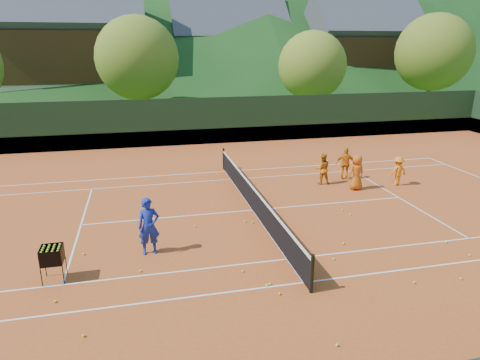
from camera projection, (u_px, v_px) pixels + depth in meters
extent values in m
plane|color=#2C561A|center=(253.00, 211.00, 16.75)|extent=(400.00, 400.00, 0.00)
cube|color=#AE481C|center=(253.00, 210.00, 16.75)|extent=(40.00, 24.00, 0.02)
imported|color=#182C9F|center=(149.00, 226.00, 13.04)|extent=(0.70, 0.51, 1.81)
imported|color=#CC6F12|center=(322.00, 169.00, 19.71)|extent=(0.79, 0.67, 1.45)
imported|color=orange|center=(346.00, 163.00, 20.39)|extent=(0.99, 0.71, 1.55)
imported|color=#CB5B12|center=(357.00, 172.00, 18.92)|extent=(0.84, 0.63, 1.57)
imported|color=orange|center=(398.00, 171.00, 19.52)|extent=(0.91, 0.56, 1.35)
sphere|color=#C7F528|center=(280.00, 294.00, 11.07)|extent=(0.07, 0.07, 0.07)
sphere|color=#C7F528|center=(243.00, 271.00, 12.18)|extent=(0.07, 0.07, 0.07)
sphere|color=#C7F528|center=(140.00, 271.00, 12.19)|extent=(0.07, 0.07, 0.07)
sphere|color=#C7F528|center=(84.00, 254.00, 13.17)|extent=(0.07, 0.07, 0.07)
sphere|color=#C7F528|center=(55.00, 301.00, 10.74)|extent=(0.07, 0.07, 0.07)
sphere|color=#C7F528|center=(470.00, 255.00, 13.11)|extent=(0.07, 0.07, 0.07)
sphere|color=#C7F528|center=(337.00, 345.00, 9.19)|extent=(0.07, 0.07, 0.07)
sphere|color=#C7F528|center=(253.00, 222.00, 15.51)|extent=(0.07, 0.07, 0.07)
sphere|color=#C7F528|center=(195.00, 226.00, 15.18)|extent=(0.07, 0.07, 0.07)
sphere|color=#C7F528|center=(274.00, 227.00, 15.12)|extent=(0.07, 0.07, 0.07)
sphere|color=#C7F528|center=(414.00, 282.00, 11.61)|extent=(0.07, 0.07, 0.07)
sphere|color=#C7F528|center=(267.00, 285.00, 11.47)|extent=(0.07, 0.07, 0.07)
sphere|color=#C7F528|center=(334.00, 259.00, 12.87)|extent=(0.07, 0.07, 0.07)
sphere|color=#C7F528|center=(343.00, 210.00, 16.68)|extent=(0.07, 0.07, 0.07)
sphere|color=#C7F528|center=(446.00, 242.00, 13.96)|extent=(0.07, 0.07, 0.07)
sphere|color=#C7F528|center=(83.00, 336.00, 9.48)|extent=(0.07, 0.07, 0.07)
sphere|color=#C7F528|center=(343.00, 243.00, 13.88)|extent=(0.07, 0.07, 0.07)
sphere|color=#C7F528|center=(46.00, 255.00, 13.09)|extent=(0.07, 0.07, 0.07)
sphere|color=#C7F528|center=(245.00, 221.00, 15.60)|extent=(0.07, 0.07, 0.07)
sphere|color=#C7F528|center=(270.00, 284.00, 11.53)|extent=(0.07, 0.07, 0.07)
sphere|color=#C7F528|center=(461.00, 279.00, 11.78)|extent=(0.07, 0.07, 0.07)
sphere|color=#C7F528|center=(350.00, 214.00, 16.24)|extent=(0.07, 0.07, 0.07)
cube|color=white|center=(304.00, 282.00, 11.66)|extent=(23.77, 0.06, 0.00)
cube|color=white|center=(226.00, 171.00, 21.84)|extent=(23.77, 0.06, 0.00)
cube|color=white|center=(287.00, 259.00, 12.93)|extent=(23.77, 0.06, 0.00)
cube|color=silver|center=(231.00, 179.00, 20.57)|extent=(23.77, 0.06, 0.00)
cube|color=white|center=(81.00, 225.00, 15.37)|extent=(0.06, 8.23, 0.00)
cube|color=silver|center=(399.00, 197.00, 18.13)|extent=(0.06, 8.23, 0.00)
cube|color=white|center=(253.00, 210.00, 16.75)|extent=(12.80, 0.06, 0.00)
cube|color=white|center=(253.00, 210.00, 16.75)|extent=(0.06, 10.97, 0.00)
cube|color=black|center=(253.00, 199.00, 16.61)|extent=(0.03, 11.97, 0.90)
cube|color=white|center=(253.00, 188.00, 16.47)|extent=(0.05, 11.97, 0.06)
cylinder|color=black|center=(312.00, 274.00, 11.03)|extent=(0.10, 0.10, 1.10)
cylinder|color=black|center=(224.00, 159.00, 22.14)|extent=(0.10, 0.10, 1.10)
cube|color=black|center=(206.00, 121.00, 27.43)|extent=(40.00, 0.05, 3.00)
cube|color=#185427|center=(206.00, 136.00, 27.74)|extent=(40.40, 0.05, 1.00)
cylinder|color=black|center=(41.00, 278.00, 11.38)|extent=(0.02, 0.02, 0.55)
cylinder|color=black|center=(63.00, 275.00, 11.50)|extent=(0.02, 0.02, 0.55)
cylinder|color=black|center=(45.00, 268.00, 11.89)|extent=(0.02, 0.02, 0.55)
cylinder|color=black|center=(66.00, 265.00, 12.01)|extent=(0.02, 0.02, 0.55)
cube|color=black|center=(53.00, 262.00, 11.61)|extent=(0.55, 0.55, 0.02)
cube|color=black|center=(50.00, 260.00, 11.29)|extent=(0.55, 0.02, 0.45)
cube|color=black|center=(54.00, 250.00, 11.80)|extent=(0.55, 0.02, 0.45)
cube|color=black|center=(41.00, 256.00, 11.48)|extent=(0.02, 0.55, 0.45)
cube|color=black|center=(63.00, 254.00, 11.60)|extent=(0.02, 0.55, 0.45)
sphere|color=#CCE526|center=(41.00, 253.00, 11.25)|extent=(0.07, 0.07, 0.07)
sphere|color=#CCE526|center=(42.00, 250.00, 11.38)|extent=(0.07, 0.07, 0.07)
sphere|color=#CCE526|center=(43.00, 248.00, 11.50)|extent=(0.07, 0.07, 0.07)
sphere|color=#CCE526|center=(44.00, 246.00, 11.63)|extent=(0.07, 0.07, 0.07)
sphere|color=#CCE526|center=(47.00, 252.00, 11.28)|extent=(0.07, 0.07, 0.07)
sphere|color=#CCE526|center=(48.00, 250.00, 11.41)|extent=(0.07, 0.07, 0.07)
sphere|color=#CCE526|center=(49.00, 248.00, 11.53)|extent=(0.07, 0.07, 0.07)
sphere|color=#CCE526|center=(50.00, 245.00, 11.66)|extent=(0.07, 0.07, 0.07)
sphere|color=#CCE526|center=(52.00, 252.00, 11.31)|extent=(0.07, 0.07, 0.07)
sphere|color=#CCE526|center=(53.00, 249.00, 11.44)|extent=(0.07, 0.07, 0.07)
sphere|color=#CCE526|center=(54.00, 247.00, 11.56)|extent=(0.07, 0.07, 0.07)
sphere|color=#CCE526|center=(55.00, 245.00, 11.69)|extent=(0.07, 0.07, 0.07)
sphere|color=#CCE526|center=(58.00, 251.00, 11.34)|extent=(0.07, 0.07, 0.07)
sphere|color=#CCE526|center=(59.00, 249.00, 11.47)|extent=(0.07, 0.07, 0.07)
sphere|color=#CCE526|center=(59.00, 247.00, 11.59)|extent=(0.07, 0.07, 0.07)
sphere|color=#CCE526|center=(60.00, 244.00, 11.72)|extent=(0.07, 0.07, 0.07)
cube|color=beige|center=(77.00, 95.00, 42.01)|extent=(12.00, 9.00, 2.88)
cube|color=#37200F|center=(73.00, 56.00, 40.89)|extent=(12.24, 9.18, 4.48)
cube|color=#43434B|center=(69.00, 25.00, 40.03)|extent=(13.80, 9.93, 9.93)
cube|color=beige|center=(228.00, 89.00, 49.23)|extent=(11.00, 8.00, 2.52)
cube|color=#351F0E|center=(228.00, 60.00, 48.25)|extent=(11.22, 8.16, 3.92)
cube|color=#404047|center=(228.00, 37.00, 47.47)|extent=(12.65, 8.82, 8.82)
cube|color=beige|center=(356.00, 89.00, 48.50)|extent=(10.00, 8.00, 2.70)
cube|color=#341D0E|center=(359.00, 58.00, 47.46)|extent=(10.20, 8.16, 4.20)
cube|color=#42424A|center=(361.00, 32.00, 46.64)|extent=(11.50, 8.82, 8.82)
cylinder|color=#3F2A19|center=(141.00, 107.00, 34.02)|extent=(0.36, 0.36, 2.88)
sphere|color=#4D731E|center=(137.00, 58.00, 32.88)|extent=(6.40, 6.40, 6.40)
cylinder|color=#402719|center=(310.00, 106.00, 36.16)|extent=(0.36, 0.36, 2.52)
sphere|color=#557820|center=(312.00, 66.00, 35.17)|extent=(5.60, 5.60, 5.60)
cylinder|color=#3D2618|center=(428.00, 97.00, 39.60)|extent=(0.36, 0.36, 3.06)
sphere|color=#4B6B1C|center=(434.00, 52.00, 38.39)|extent=(6.80, 6.80, 6.80)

